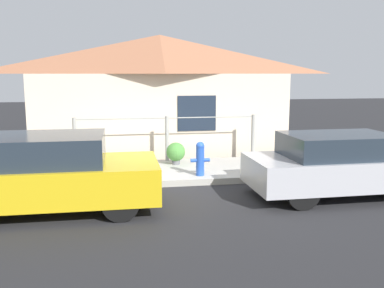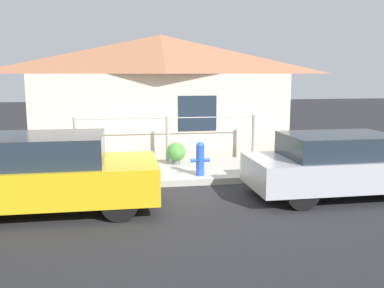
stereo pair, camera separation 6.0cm
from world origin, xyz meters
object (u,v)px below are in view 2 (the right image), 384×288
Objects in this scene: car_left at (54,173)px; car_right at (342,165)px; potted_plant_near_hydrant at (176,152)px; fire_hydrant at (200,158)px.

car_left reaches higher than car_right.
fire_hydrant is at bearing -73.26° from potted_plant_near_hydrant.
fire_hydrant is 1.37m from potted_plant_near_hydrant.
car_right is 4.22m from potted_plant_near_hydrant.
potted_plant_near_hydrant is (-3.02, 2.94, -0.20)m from car_right.
fire_hydrant reaches higher than potted_plant_near_hydrant.
car_left is 6.39× the size of potted_plant_near_hydrant.
fire_hydrant is at bearing 28.70° from car_left.
car_left is 0.93× the size of car_right.
potted_plant_near_hydrant is at bearing 135.16° from car_right.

